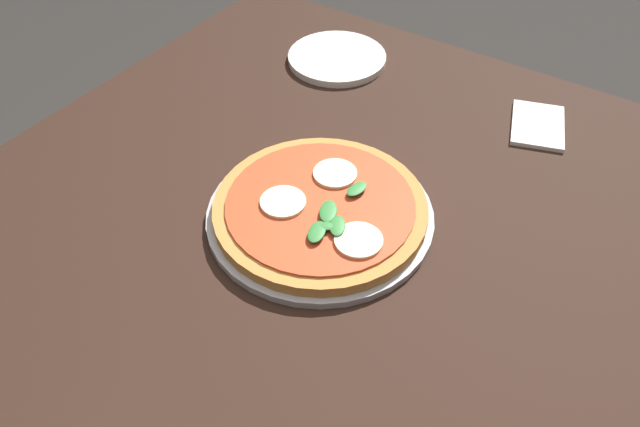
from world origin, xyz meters
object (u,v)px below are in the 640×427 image
pizza (320,208)px  plate_white (337,58)px  dining_table (293,300)px  serving_tray (320,215)px  napkin (538,125)px

pizza → plate_white: (0.40, 0.22, -0.02)m
dining_table → serving_tray: bearing=7.3°
dining_table → serving_tray: size_ratio=3.92×
serving_tray → plate_white: (0.40, 0.22, 0.00)m
plate_white → napkin: bearing=-88.6°
plate_white → dining_table: bearing=-154.5°
pizza → plate_white: pizza is taller
dining_table → serving_tray: serving_tray is taller
serving_tray → plate_white: 0.45m
dining_table → plate_white: plate_white is taller
napkin → plate_white: bearing=91.4°
dining_table → pizza: (0.09, 0.01, 0.12)m
serving_tray → napkin: serving_tray is taller
dining_table → napkin: bearing=-20.3°
serving_tray → napkin: bearing=-25.8°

